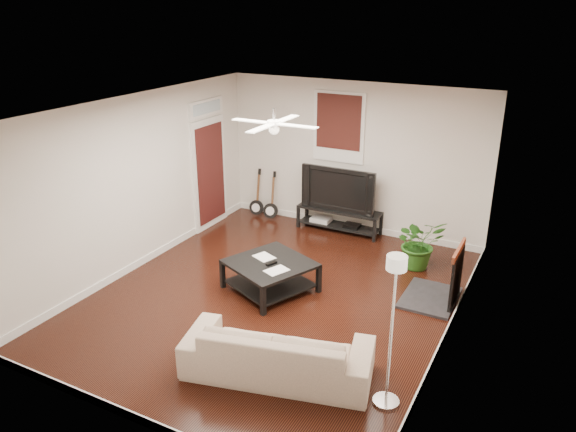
# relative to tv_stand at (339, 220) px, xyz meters

# --- Properties ---
(room) EXTENTS (5.01, 6.01, 2.81)m
(room) POSITION_rel_tv_stand_xyz_m (0.15, -2.78, 1.18)
(room) COLOR black
(room) RESTS_ON ground
(brick_accent) EXTENTS (0.02, 2.20, 2.80)m
(brick_accent) POSITION_rel_tv_stand_xyz_m (2.64, -1.78, 1.18)
(brick_accent) COLOR #B05939
(brick_accent) RESTS_ON floor
(fireplace) EXTENTS (0.80, 1.10, 0.92)m
(fireplace) POSITION_rel_tv_stand_xyz_m (2.35, -1.78, 0.24)
(fireplace) COLOR black
(fireplace) RESTS_ON floor
(window_back) EXTENTS (1.00, 0.06, 1.30)m
(window_back) POSITION_rel_tv_stand_xyz_m (-0.15, 0.19, 1.73)
(window_back) COLOR #35150E
(window_back) RESTS_ON wall_back
(door_left) EXTENTS (0.08, 1.00, 2.50)m
(door_left) POSITION_rel_tv_stand_xyz_m (-2.31, -0.88, 1.03)
(door_left) COLOR white
(door_left) RESTS_ON wall_left
(tv_stand) EXTENTS (1.60, 0.43, 0.45)m
(tv_stand) POSITION_rel_tv_stand_xyz_m (0.00, 0.00, 0.00)
(tv_stand) COLOR black
(tv_stand) RESTS_ON floor
(tv) EXTENTS (1.43, 0.19, 0.83)m
(tv) POSITION_rel_tv_stand_xyz_m (0.00, 0.02, 0.64)
(tv) COLOR black
(tv) RESTS_ON tv_stand
(coffee_table) EXTENTS (1.45, 1.45, 0.46)m
(coffee_table) POSITION_rel_tv_stand_xyz_m (-0.02, -2.63, 0.01)
(coffee_table) COLOR black
(coffee_table) RESTS_ON floor
(sofa) EXTENTS (2.33, 1.35, 0.64)m
(sofa) POSITION_rel_tv_stand_xyz_m (1.06, -4.36, 0.10)
(sofa) COLOR tan
(sofa) RESTS_ON floor
(floor_lamp) EXTENTS (0.36, 0.36, 1.79)m
(floor_lamp) POSITION_rel_tv_stand_xyz_m (2.35, -4.26, 0.67)
(floor_lamp) COLOR silver
(floor_lamp) RESTS_ON floor
(potted_plant) EXTENTS (1.04, 1.02, 0.87)m
(potted_plant) POSITION_rel_tv_stand_xyz_m (1.75, -0.83, 0.21)
(potted_plant) COLOR #26611B
(potted_plant) RESTS_ON floor
(guitar_left) EXTENTS (0.32, 0.25, 0.96)m
(guitar_left) POSITION_rel_tv_stand_xyz_m (-1.81, -0.03, 0.26)
(guitar_left) COLOR black
(guitar_left) RESTS_ON floor
(guitar_right) EXTENTS (0.34, 0.28, 0.96)m
(guitar_right) POSITION_rel_tv_stand_xyz_m (-1.46, -0.06, 0.26)
(guitar_right) COLOR black
(guitar_right) RESTS_ON floor
(ceiling_fan) EXTENTS (1.24, 1.24, 0.32)m
(ceiling_fan) POSITION_rel_tv_stand_xyz_m (0.15, -2.78, 2.38)
(ceiling_fan) COLOR white
(ceiling_fan) RESTS_ON ceiling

